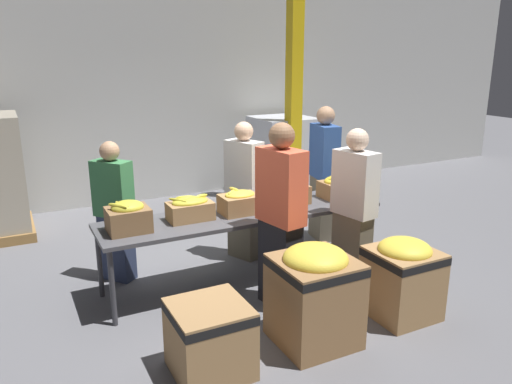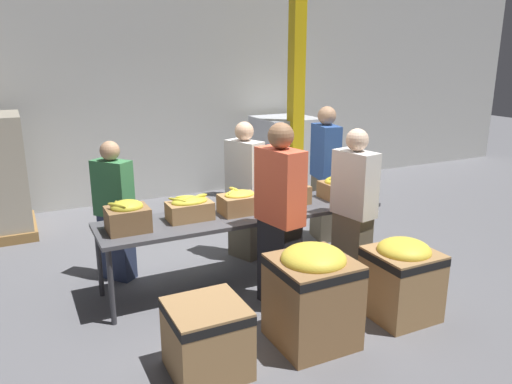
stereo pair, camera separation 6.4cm
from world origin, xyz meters
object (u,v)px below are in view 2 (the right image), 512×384
object	(u,v)px
volunteer_0	(280,218)
banana_box_0	(127,216)
donation_bin_0	(207,336)
banana_box_2	(239,202)
banana_box_3	(288,192)
volunteer_1	(115,212)
donation_bin_2	(402,276)
sorting_table	(244,217)
support_pillar	(296,78)
pallet_stack_1	(285,156)
volunteer_3	(353,211)
banana_box_1	(190,208)
banana_box_4	(339,187)
volunteer_2	(325,175)
donation_bin_1	(312,292)
volunteer_4	(245,192)

from	to	relation	value
volunteer_0	banana_box_0	bearing A→B (deg)	53.78
banana_box_0	donation_bin_0	world-z (taller)	banana_box_0
banana_box_2	banana_box_3	bearing A→B (deg)	6.35
volunteer_1	donation_bin_2	size ratio (longest dim) A/B	2.00
banana_box_2	volunteer_1	world-z (taller)	volunteer_1
sorting_table	support_pillar	size ratio (longest dim) A/B	0.75
donation_bin_2	pallet_stack_1	distance (m)	4.37
volunteer_1	volunteer_3	bearing A→B (deg)	20.10
banana_box_1	donation_bin_2	xyz separation A→B (m)	(1.56, -1.36, -0.49)
sorting_table	banana_box_3	xyz separation A→B (m)	(0.58, 0.07, 0.18)
sorting_table	banana_box_4	distance (m)	1.23
banana_box_2	donation_bin_0	distance (m)	1.71
volunteer_2	donation_bin_1	bearing A→B (deg)	-24.83
volunteer_4	banana_box_2	bearing A→B (deg)	-51.50
banana_box_1	volunteer_2	xyz separation A→B (m)	(2.06, 0.67, -0.03)
banana_box_0	volunteer_3	size ratio (longest dim) A/B	0.23
banana_box_3	support_pillar	distance (m)	2.96
banana_box_2	donation_bin_1	xyz separation A→B (m)	(0.06, -1.34, -0.43)
banana_box_3	volunteer_1	size ratio (longest dim) A/B	0.29
donation_bin_1	donation_bin_2	size ratio (longest dim) A/B	1.15
banana_box_0	volunteer_0	xyz separation A→B (m)	(1.29, -0.61, -0.03)
banana_box_3	donation_bin_2	bearing A→B (deg)	-73.97
volunteer_4	volunteer_2	bearing A→B (deg)	73.50
sorting_table	pallet_stack_1	bearing A→B (deg)	53.57
pallet_stack_1	banana_box_0	bearing A→B (deg)	-138.91
donation_bin_0	donation_bin_1	distance (m)	0.95
volunteer_2	volunteer_3	size ratio (longest dim) A/B	1.04
volunteer_3	volunteer_1	bearing A→B (deg)	48.14
banana_box_0	volunteer_4	xyz separation A→B (m)	(1.49, 0.62, -0.11)
donation_bin_0	banana_box_2	bearing A→B (deg)	56.61
volunteer_0	donation_bin_0	xyz separation A→B (m)	(-1.01, -0.70, -0.58)
donation_bin_0	donation_bin_1	size ratio (longest dim) A/B	0.66
volunteer_1	donation_bin_1	xyz separation A→B (m)	(1.21, -1.99, -0.29)
donation_bin_2	volunteer_3	bearing A→B (deg)	93.86
banana_box_2	volunteer_2	xyz separation A→B (m)	(1.53, 0.69, -0.03)
volunteer_2	pallet_stack_1	distance (m)	2.28
volunteer_2	donation_bin_2	size ratio (longest dim) A/B	2.30
volunteer_2	support_pillar	world-z (taller)	support_pillar
volunteer_2	banana_box_3	bearing A→B (deg)	-44.30
sorting_table	pallet_stack_1	size ratio (longest dim) A/B	2.28
sorting_table	volunteer_3	bearing A→B (deg)	-34.11
volunteer_3	pallet_stack_1	distance (m)	3.71
banana_box_1	donation_bin_2	world-z (taller)	banana_box_1
volunteer_2	volunteer_3	world-z (taller)	volunteer_2
volunteer_3	volunteer_0	bearing A→B (deg)	79.45
volunteer_0	volunteer_3	xyz separation A→B (m)	(0.85, 0.00, -0.05)
volunteer_4	donation_bin_1	size ratio (longest dim) A/B	1.88
banana_box_0	volunteer_0	size ratio (longest dim) A/B	0.22
sorting_table	volunteer_1	bearing A→B (deg)	151.32
banana_box_0	banana_box_4	xyz separation A→B (m)	(2.43, 0.04, -0.02)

